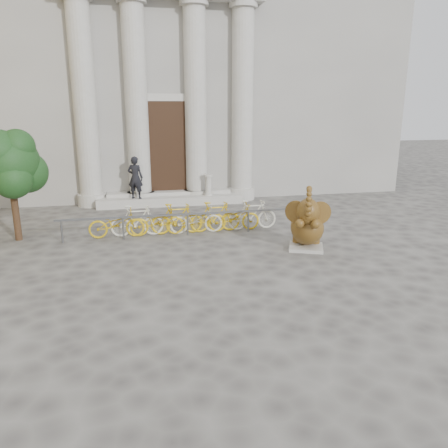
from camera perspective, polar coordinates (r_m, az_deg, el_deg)
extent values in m
plane|color=#474442|center=(9.72, -1.70, -9.04)|extent=(80.00, 80.00, 0.00)
cube|color=gray|center=(23.87, -8.84, 19.75)|extent=(22.00, 10.00, 12.00)
cube|color=black|center=(18.79, -7.38, 9.83)|extent=(2.40, 0.16, 4.00)
cylinder|color=#A8A59E|center=(18.60, -17.72, 14.46)|extent=(0.90, 0.90, 8.00)
cylinder|color=#A8A59E|center=(18.53, -11.35, 14.86)|extent=(0.90, 0.90, 8.00)
cylinder|color=#A8A59E|center=(18.74, -3.74, 15.11)|extent=(0.90, 0.90, 8.00)
cylinder|color=#A8A59E|center=(19.14, 2.40, 15.12)|extent=(0.90, 0.90, 8.00)
cube|color=#A8A59E|center=(18.59, -7.02, 3.17)|extent=(6.00, 1.20, 0.36)
cube|color=#A8A59E|center=(12.83, 10.66, -3.01)|extent=(1.20, 1.15, 0.09)
ellipsoid|color=black|center=(12.93, 10.73, -1.33)|extent=(1.02, 1.00, 0.61)
ellipsoid|color=black|center=(12.68, 10.79, -0.42)|extent=(1.27, 1.40, 0.99)
cylinder|color=black|center=(13.09, 9.57, -1.81)|extent=(0.37, 0.37, 0.25)
cylinder|color=black|center=(13.10, 11.81, -1.91)|extent=(0.37, 0.37, 0.25)
cylinder|color=black|center=(12.26, 9.87, 0.01)|extent=(0.43, 0.61, 0.38)
cylinder|color=black|center=(12.27, 11.81, -0.07)|extent=(0.43, 0.61, 0.38)
ellipsoid|color=black|center=(12.22, 10.92, 1.56)|extent=(0.83, 0.81, 0.76)
cylinder|color=black|center=(12.33, 9.41, 1.58)|extent=(0.52, 0.45, 0.64)
cylinder|color=black|center=(12.35, 12.40, 1.44)|extent=(0.65, 0.10, 0.64)
cone|color=beige|center=(12.07, 10.35, 0.68)|extent=(0.09, 0.22, 0.10)
cone|color=beige|center=(12.07, 11.43, 0.63)|extent=(0.18, 0.21, 0.10)
cube|color=slate|center=(13.82, -4.81, 1.31)|extent=(8.00, 0.06, 0.06)
cylinder|color=slate|center=(13.96, -20.43, -0.94)|extent=(0.06, 0.06, 0.70)
cylinder|color=slate|center=(13.80, -13.03, -0.54)|extent=(0.06, 0.06, 0.70)
cylinder|color=slate|center=(13.90, -4.78, -0.09)|extent=(0.06, 0.06, 0.70)
cylinder|color=slate|center=(14.28, 3.20, 0.35)|extent=(0.06, 0.06, 0.70)
cylinder|color=slate|center=(14.85, 9.91, 0.72)|extent=(0.06, 0.06, 0.70)
imported|color=gold|center=(14.01, -13.87, 0.27)|extent=(1.70, 0.50, 1.00)
imported|color=beige|center=(14.00, -11.30, 0.41)|extent=(1.66, 0.47, 1.00)
imported|color=gold|center=(14.02, -8.74, 0.55)|extent=(1.70, 0.50, 1.00)
imported|color=gold|center=(14.07, -6.19, 0.69)|extent=(1.66, 0.47, 1.00)
imported|color=beige|center=(14.15, -3.66, 0.83)|extent=(1.70, 0.50, 1.00)
imported|color=gold|center=(14.25, -1.17, 0.96)|extent=(1.66, 0.47, 1.00)
imported|color=gold|center=(14.38, 1.29, 1.09)|extent=(1.70, 0.50, 1.00)
imported|color=beige|center=(14.53, 3.70, 1.21)|extent=(1.66, 0.47, 1.00)
cylinder|color=#332114|center=(14.64, -25.62, 1.96)|extent=(0.21, 0.21, 2.05)
sphere|color=#113312|center=(14.43, -26.23, 7.25)|extent=(1.71, 1.71, 1.71)
sphere|color=#113312|center=(14.60, -24.35, 6.18)|extent=(1.25, 1.25, 1.25)
sphere|color=#113312|center=(14.81, -27.16, 6.42)|extent=(1.14, 1.14, 1.14)
sphere|color=#113312|center=(14.13, -25.89, 5.28)|extent=(1.14, 1.14, 1.14)
sphere|color=#113312|center=(14.21, -25.43, 9.11)|extent=(1.03, 1.03, 1.03)
imported|color=black|center=(18.01, -11.51, 5.96)|extent=(0.74, 0.62, 1.72)
cylinder|color=#A8A59E|center=(18.45, -2.06, 3.93)|extent=(0.36, 0.36, 0.11)
cylinder|color=#A8A59E|center=(18.39, -2.07, 5.01)|extent=(0.25, 0.25, 0.82)
cylinder|color=#A8A59E|center=(18.32, -2.08, 6.36)|extent=(0.36, 0.36, 0.09)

